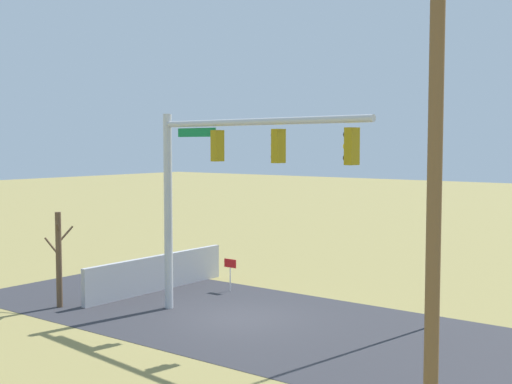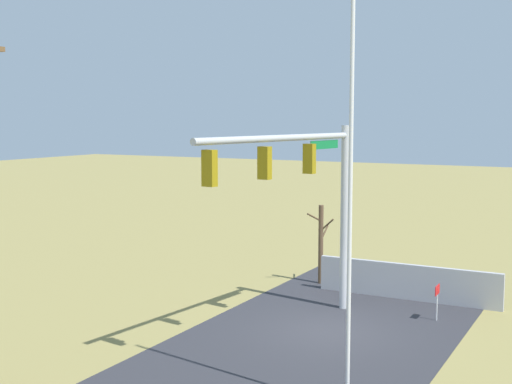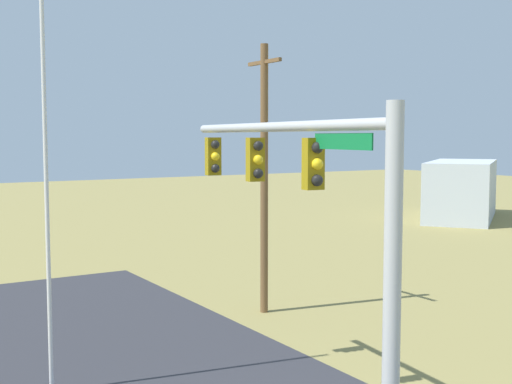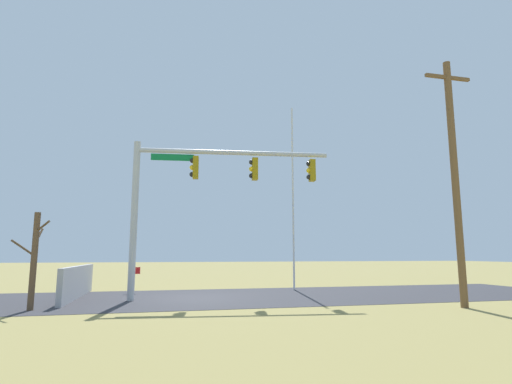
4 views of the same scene
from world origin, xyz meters
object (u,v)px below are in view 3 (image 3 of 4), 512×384
object	(u,v)px
utility_pole	(264,175)
distant_building	(462,190)
signal_mast	(310,204)
flagpole	(46,183)

from	to	relation	value
utility_pole	distant_building	bearing A→B (deg)	118.65
signal_mast	flagpole	bearing A→B (deg)	-147.50
signal_mast	utility_pole	size ratio (longest dim) A/B	0.91
flagpole	utility_pole	bearing A→B (deg)	112.98
signal_mast	flagpole	world-z (taller)	flagpole
signal_mast	flagpole	xyz separation A→B (m)	(-5.44, -3.47, 0.20)
flagpole	signal_mast	bearing A→B (deg)	32.50
signal_mast	utility_pole	distance (m)	10.03
utility_pole	distant_building	xyz separation A→B (m)	(-14.39, 26.34, -2.60)
signal_mast	distant_building	bearing A→B (deg)	126.90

